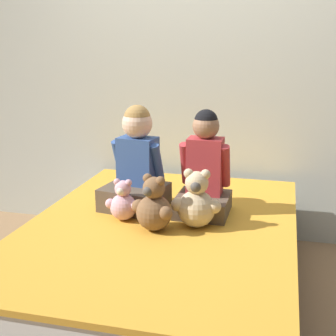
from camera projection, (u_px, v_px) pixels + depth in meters
ground_plane at (161, 301)px, 2.77m from camera, size 14.00×14.00×0.00m
wall_behind_bed at (200, 74)px, 3.49m from camera, size 8.00×0.06×2.50m
bed at (161, 263)px, 2.70m from camera, size 1.49×2.02×0.49m
child_on_left at (136, 166)px, 2.84m from camera, size 0.40×0.39×0.63m
child_on_right at (204, 172)px, 2.74m from camera, size 0.31×0.33×0.62m
teddy_bear_held_by_left_child at (123, 203)px, 2.66m from camera, size 0.20×0.15×0.24m
teddy_bear_held_by_right_child at (196, 203)px, 2.55m from camera, size 0.27×0.21×0.33m
teddy_bear_between_children at (154, 207)px, 2.51m from camera, size 0.25×0.19×0.31m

